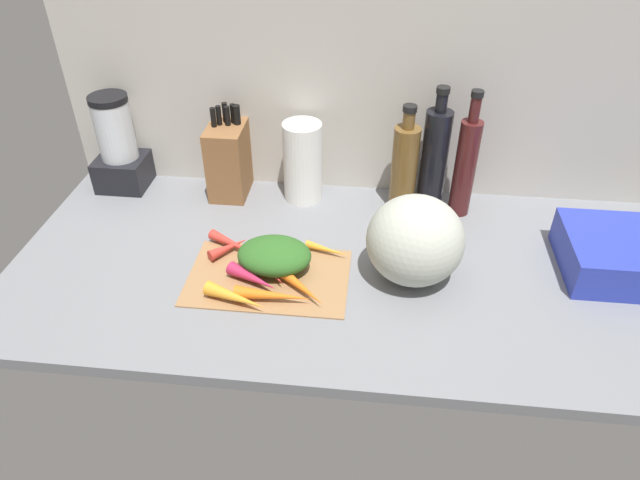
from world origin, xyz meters
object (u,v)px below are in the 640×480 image
carrot_5 (300,286)px  winter_squash (415,241)px  bottle_1 (434,159)px  dish_rack (615,254)px  carrot_1 (234,244)px  carrot_3 (253,278)px  bottle_2 (465,165)px  paper_towel_roll (303,162)px  cutting_board (268,277)px  carrot_7 (229,248)px  knife_block (229,158)px  bottle_0 (404,166)px  carrot_2 (235,297)px  carrot_6 (266,267)px  carrot_0 (278,269)px  blender_appliance (119,148)px  carrot_8 (273,295)px

carrot_5 → winter_squash: winter_squash is taller
bottle_1 → dish_rack: size_ratio=1.43×
carrot_1 → carrot_3: size_ratio=1.10×
bottle_2 → paper_towel_roll: bearing=176.3°
cutting_board → dish_rack: (83.61, 12.48, 4.37)cm
carrot_7 → dish_rack: size_ratio=0.45×
knife_block → winter_squash: bearing=-33.3°
knife_block → dish_rack: bearing=-14.7°
knife_block → bottle_0: bearing=-3.6°
carrot_1 → carrot_2: carrot_2 is taller
carrot_2 → carrot_6: 12.70cm
carrot_0 → winter_squash: 33.49cm
bottle_2 → dish_rack: size_ratio=1.45×
carrot_6 → paper_towel_roll: (4.13, 36.53, 9.27)cm
carrot_6 → carrot_5: bearing=-33.1°
carrot_3 → knife_block: size_ratio=0.52×
blender_appliance → bottle_2: 99.50cm
cutting_board → bottle_2: 61.25cm
blender_appliance → carrot_0: bearing=-35.7°
carrot_5 → bottle_0: size_ratio=0.53×
carrot_7 → bottle_0: size_ratio=0.36×
knife_block → blender_appliance: bearing=-179.8°
carrot_3 → carrot_8: size_ratio=0.78×
carrot_1 → carrot_5: 23.98cm
carrot_3 → winter_squash: size_ratio=0.61×
carrot_0 → blender_appliance: size_ratio=0.63×
bottle_0 → carrot_7: bearing=-147.3°
carrot_7 → carrot_8: bearing=-49.3°
carrot_8 → bottle_2: 64.24cm
knife_block → paper_towel_roll: size_ratio=1.14×
carrot_6 → dish_rack: bearing=7.6°
blender_appliance → knife_block: bearing=0.2°
paper_towel_roll → carrot_0: bearing=-91.9°
winter_squash → cutting_board: bearing=-172.5°
carrot_1 → bottle_1: (50.71, 27.35, 13.06)cm
knife_block → paper_towel_roll: bearing=-3.9°
blender_appliance → carrot_5: bearing=-36.3°
carrot_5 → carrot_8: 6.97cm
carrot_5 → carrot_1: bearing=143.1°
dish_rack → bottle_1: bearing=150.6°
cutting_board → carrot_5: size_ratio=2.39×
winter_squash → paper_towel_roll: paper_towel_roll is taller
carrot_8 → bottle_2: bottle_2 is taller
cutting_board → paper_towel_roll: 39.51cm
carrot_5 → winter_squash: (26.05, 9.27, 8.50)cm
carrot_8 → bottle_0: size_ratio=0.58×
carrot_0 → carrot_2: (-7.84, -11.13, -0.06)cm
carrot_5 → carrot_7: bearing=147.7°
winter_squash → bottle_2: bottle_2 is taller
carrot_2 → bottle_0: (37.63, 46.50, 10.50)cm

